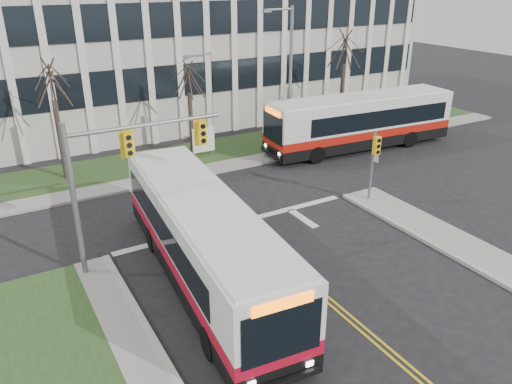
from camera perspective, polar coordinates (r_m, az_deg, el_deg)
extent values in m
plane|color=black|center=(18.20, 10.28, -13.75)|extent=(120.00, 120.00, 0.00)
cube|color=#9E9B93|center=(31.79, -0.12, 3.65)|extent=(44.00, 1.60, 0.14)
cube|color=#2A451D|center=(34.12, -2.46, 5.02)|extent=(44.00, 5.00, 0.12)
cube|color=#BAB6AB|center=(43.64, -10.23, 16.78)|extent=(40.00, 16.00, 12.00)
cylinder|color=slate|center=(19.74, -20.02, -1.26)|extent=(0.22, 0.22, 6.20)
cylinder|color=slate|center=(19.49, -12.42, 7.50)|extent=(6.00, 0.16, 0.16)
cube|color=yellow|center=(19.31, -14.38, 5.30)|extent=(0.34, 0.24, 0.92)
cube|color=yellow|center=(20.25, -6.20, 6.75)|extent=(0.34, 0.24, 0.92)
cylinder|color=slate|center=(26.18, 13.09, 2.81)|extent=(0.14, 0.14, 3.80)
cube|color=yellow|center=(25.66, 13.63, 5.18)|extent=(0.34, 0.24, 0.92)
cylinder|color=slate|center=(32.55, 3.01, 7.49)|extent=(0.14, 0.14, 3.80)
cube|color=yellow|center=(32.08, 3.25, 9.46)|extent=(0.34, 0.24, 0.92)
cylinder|color=slate|center=(33.02, 3.94, 12.52)|extent=(0.20, 0.20, 9.20)
cylinder|color=slate|center=(31.98, 2.74, 20.14)|extent=(1.80, 0.14, 0.14)
cube|color=slate|center=(31.51, 1.27, 20.02)|extent=(0.50, 0.25, 0.18)
cylinder|color=slate|center=(32.31, -6.95, 4.61)|extent=(0.08, 0.08, 1.00)
cylinder|color=slate|center=(32.76, -5.02, 4.97)|extent=(0.08, 0.08, 1.00)
cube|color=white|center=(32.31, -6.03, 5.97)|extent=(1.50, 0.12, 1.60)
cylinder|color=#42352B|center=(30.26, -21.42, 5.42)|extent=(0.28, 0.28, 4.62)
cylinder|color=#42352B|center=(32.50, -7.42, 7.56)|extent=(0.28, 0.28, 4.09)
cylinder|color=#42352B|center=(38.27, 9.72, 10.53)|extent=(0.28, 0.28, 4.95)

